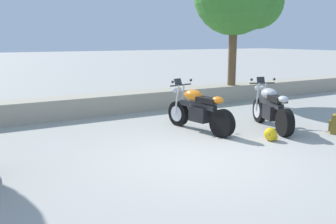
# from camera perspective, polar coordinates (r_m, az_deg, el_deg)

# --- Properties ---
(ground_plane) EXTENTS (120.00, 120.00, 0.00)m
(ground_plane) POSITION_cam_1_polar(r_m,az_deg,el_deg) (6.75, 5.18, -7.15)
(ground_plane) COLOR #A3A099
(stone_wall) EXTENTS (36.00, 0.80, 0.55)m
(stone_wall) POSITION_cam_1_polar(r_m,az_deg,el_deg) (10.84, -9.59, 1.27)
(stone_wall) COLOR #A89E89
(stone_wall) RESTS_ON ground
(motorcycle_orange_centre) EXTENTS (0.77, 2.06, 1.18)m
(motorcycle_orange_centre) POSITION_cam_1_polar(r_m,az_deg,el_deg) (8.61, 4.74, 0.23)
(motorcycle_orange_centre) COLOR black
(motorcycle_orange_centre) RESTS_ON ground
(motorcycle_silver_far_right) EXTENTS (1.02, 1.97, 1.18)m
(motorcycle_silver_far_right) POSITION_cam_1_polar(r_m,az_deg,el_deg) (9.16, 15.76, 0.51)
(motorcycle_silver_far_right) COLOR black
(motorcycle_silver_far_right) RESTS_ON ground
(rider_backpack) EXTENTS (0.35, 0.34, 0.47)m
(rider_backpack) POSITION_cam_1_polar(r_m,az_deg,el_deg) (9.21, 24.66, -1.58)
(rider_backpack) COLOR brown
(rider_backpack) RESTS_ON ground
(rider_helmet) EXTENTS (0.28, 0.28, 0.28)m
(rider_helmet) POSITION_cam_1_polar(r_m,az_deg,el_deg) (8.12, 15.69, -3.34)
(rider_helmet) COLOR yellow
(rider_helmet) RESTS_ON ground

